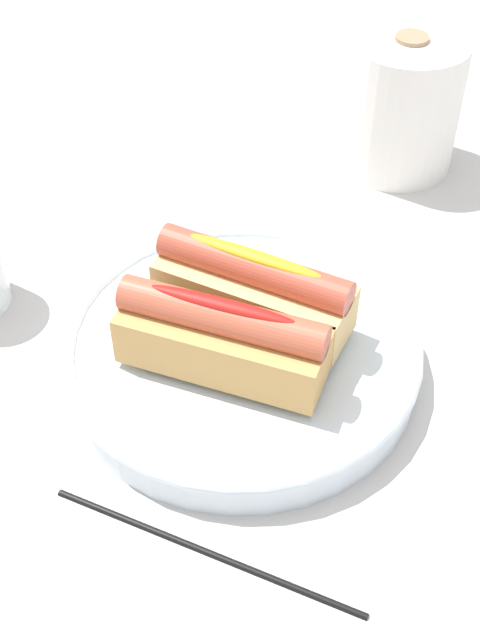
# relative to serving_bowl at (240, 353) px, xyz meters

# --- Properties ---
(ground_plane) EXTENTS (2.40, 2.40, 0.00)m
(ground_plane) POSITION_rel_serving_bowl_xyz_m (-0.01, 0.00, -0.02)
(ground_plane) COLOR beige
(serving_bowl) EXTENTS (0.27, 0.27, 0.03)m
(serving_bowl) POSITION_rel_serving_bowl_xyz_m (0.00, 0.00, 0.00)
(serving_bowl) COLOR silver
(serving_bowl) RESTS_ON ground_plane
(hotdog_front) EXTENTS (0.15, 0.06, 0.06)m
(hotdog_front) POSITION_rel_serving_bowl_xyz_m (-0.00, -0.03, 0.04)
(hotdog_front) COLOR tan
(hotdog_front) RESTS_ON serving_bowl
(hotdog_back) EXTENTS (0.16, 0.08, 0.06)m
(hotdog_back) POSITION_rel_serving_bowl_xyz_m (0.00, 0.03, 0.04)
(hotdog_back) COLOR #DBB270
(hotdog_back) RESTS_ON serving_bowl
(paper_towel_roll) EXTENTS (0.11, 0.11, 0.13)m
(paper_towel_roll) POSITION_rel_serving_bowl_xyz_m (0.08, 0.31, 0.05)
(paper_towel_roll) COLOR white
(paper_towel_roll) RESTS_ON ground_plane
(chopstick_near) EXTENTS (0.22, 0.04, 0.01)m
(chopstick_near) POSITION_rel_serving_bowl_xyz_m (0.02, -0.16, -0.02)
(chopstick_near) COLOR black
(chopstick_near) RESTS_ON ground_plane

